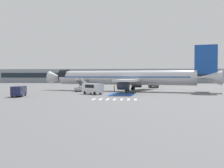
% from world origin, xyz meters
% --- Properties ---
extents(ground_plane, '(600.00, 600.00, 0.00)m').
position_xyz_m(ground_plane, '(0.00, 0.00, 0.00)').
color(ground_plane, slate).
extents(apron_leadline_yellow, '(78.78, 19.58, 0.01)m').
position_xyz_m(apron_leadline_yellow, '(1.16, -0.50, 0.00)').
color(apron_leadline_yellow, gold).
rests_on(apron_leadline_yellow, ground_plane).
extents(apron_stand_patch_blue, '(5.63, 11.15, 0.01)m').
position_xyz_m(apron_stand_patch_blue, '(1.16, -12.59, 0.00)').
color(apron_stand_patch_blue, '#2856A8').
rests_on(apron_stand_patch_blue, ground_plane).
extents(apron_walkway_bar_0, '(0.44, 3.60, 0.01)m').
position_xyz_m(apron_walkway_bar_0, '(-3.04, -25.47, 0.00)').
color(apron_walkway_bar_0, silver).
rests_on(apron_walkway_bar_0, ground_plane).
extents(apron_walkway_bar_1, '(0.44, 3.60, 0.01)m').
position_xyz_m(apron_walkway_bar_1, '(-1.84, -25.47, 0.00)').
color(apron_walkway_bar_1, silver).
rests_on(apron_walkway_bar_1, ground_plane).
extents(apron_walkway_bar_2, '(0.44, 3.60, 0.01)m').
position_xyz_m(apron_walkway_bar_2, '(-0.64, -25.47, 0.00)').
color(apron_walkway_bar_2, silver).
rests_on(apron_walkway_bar_2, ground_plane).
extents(apron_walkway_bar_3, '(0.44, 3.60, 0.01)m').
position_xyz_m(apron_walkway_bar_3, '(0.56, -25.47, 0.00)').
color(apron_walkway_bar_3, silver).
rests_on(apron_walkway_bar_3, ground_plane).
extents(apron_walkway_bar_4, '(0.44, 3.60, 0.01)m').
position_xyz_m(apron_walkway_bar_4, '(1.76, -25.47, 0.00)').
color(apron_walkway_bar_4, silver).
rests_on(apron_walkway_bar_4, ground_plane).
extents(apron_walkway_bar_5, '(0.44, 3.60, 0.01)m').
position_xyz_m(apron_walkway_bar_5, '(2.96, -25.47, 0.00)').
color(apron_walkway_bar_5, silver).
rests_on(apron_walkway_bar_5, ground_plane).
extents(apron_walkway_bar_6, '(0.44, 3.60, 0.01)m').
position_xyz_m(apron_walkway_bar_6, '(4.16, -25.47, 0.00)').
color(apron_walkway_bar_6, silver).
rests_on(apron_walkway_bar_6, ground_plane).
extents(airliner, '(46.42, 31.84, 11.56)m').
position_xyz_m(airliner, '(1.80, -0.65, 3.58)').
color(airliner, silver).
rests_on(airliner, ground_plane).
extents(boarding_stairs_forward, '(3.28, 5.54, 3.76)m').
position_xyz_m(boarding_stairs_forward, '(-9.80, -2.37, 0.96)').
color(boarding_stairs_forward, '#ADB2BA').
rests_on(boarding_stairs_forward, ground_plane).
extents(fuel_tanker, '(3.04, 10.02, 3.21)m').
position_xyz_m(fuel_tanker, '(10.52, 22.51, 1.61)').
color(fuel_tanker, '#38383D').
rests_on(fuel_tanker, ground_plane).
extents(service_van_0, '(5.22, 4.61, 2.34)m').
position_xyz_m(service_van_0, '(-5.30, -12.83, 1.39)').
color(service_van_0, silver).
rests_on(service_van_0, ground_plane).
extents(service_van_1, '(2.77, 5.37, 2.03)m').
position_xyz_m(service_van_1, '(-18.63, -20.75, 1.22)').
color(service_van_1, '#1E234C').
rests_on(service_van_1, ground_plane).
extents(baggage_cart, '(3.00, 2.53, 0.87)m').
position_xyz_m(baggage_cart, '(3.09, -5.61, 0.26)').
color(baggage_cart, gray).
rests_on(baggage_cart, ground_plane).
extents(ground_crew_0, '(0.36, 0.48, 1.74)m').
position_xyz_m(ground_crew_0, '(-1.19, -3.26, 1.00)').
color(ground_crew_0, '#2D2D33').
rests_on(ground_crew_0, ground_plane).
extents(ground_crew_1, '(0.30, 0.46, 1.68)m').
position_xyz_m(ground_crew_1, '(-3.88, -6.34, 0.96)').
color(ground_crew_1, '#191E38').
rests_on(ground_crew_1, ground_plane).
extents(terminal_building, '(133.48, 12.10, 8.22)m').
position_xyz_m(terminal_building, '(-12.59, 88.00, 4.11)').
color(terminal_building, '#89939E').
rests_on(terminal_building, ground_plane).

